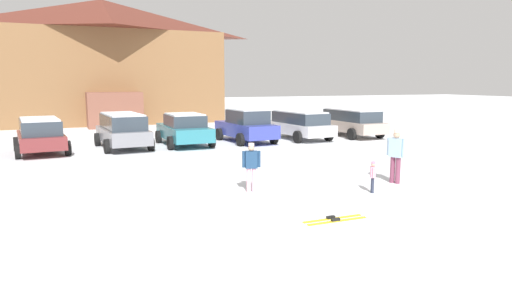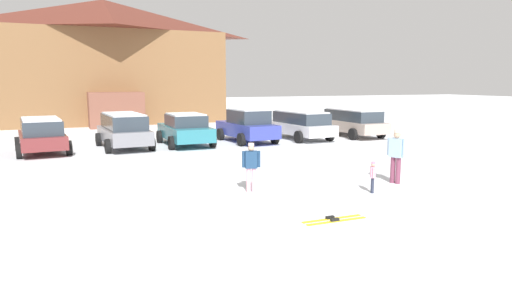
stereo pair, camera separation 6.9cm
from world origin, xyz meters
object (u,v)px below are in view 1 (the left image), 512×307
(parked_blue_hatchback, at_px, (246,126))
(pair_of_skis, at_px, (334,219))
(parked_grey_wagon, at_px, (123,130))
(skier_child_in_pink_snowsuit, at_px, (373,175))
(ski_lodge, at_px, (104,61))
(parked_teal_hatchback, at_px, (184,129))
(parked_maroon_van, at_px, (40,134))
(parked_beige_suv, at_px, (351,121))
(skier_teen_in_navy_coat, at_px, (251,164))
(parked_white_suv, at_px, (299,124))
(skier_adult_in_blue_parka, at_px, (396,153))

(parked_blue_hatchback, bearing_deg, pair_of_skis, -102.54)
(parked_grey_wagon, relative_size, skier_child_in_pink_snowsuit, 5.04)
(skier_child_in_pink_snowsuit, bearing_deg, parked_blue_hatchback, 87.06)
(parked_grey_wagon, bearing_deg, parked_blue_hatchback, -0.67)
(ski_lodge, relative_size, skier_child_in_pink_snowsuit, 19.56)
(parked_teal_hatchback, xyz_separation_m, pair_of_skis, (0.28, -13.40, -0.78))
(parked_maroon_van, bearing_deg, parked_beige_suv, 0.81)
(parked_beige_suv, height_order, pair_of_skis, parked_beige_suv)
(parked_blue_hatchback, bearing_deg, parked_maroon_van, -179.33)
(skier_teen_in_navy_coat, bearing_deg, parked_teal_hatchback, 87.34)
(parked_white_suv, distance_m, skier_child_in_pink_snowsuit, 12.15)
(parked_teal_hatchback, relative_size, parked_blue_hatchback, 0.99)
(parked_white_suv, xyz_separation_m, parked_beige_suv, (3.36, 0.09, 0.01))
(parked_grey_wagon, distance_m, pair_of_skis, 13.88)
(parked_grey_wagon, bearing_deg, parked_white_suv, -0.30)
(skier_child_in_pink_snowsuit, bearing_deg, parked_beige_suv, 58.87)
(ski_lodge, xyz_separation_m, skier_teen_in_navy_coat, (2.00, -26.04, -3.91))
(skier_adult_in_blue_parka, height_order, pair_of_skis, skier_adult_in_blue_parka)
(parked_grey_wagon, relative_size, parked_beige_suv, 0.93)
(parked_blue_hatchback, xyz_separation_m, skier_teen_in_navy_coat, (-3.74, -10.18, -0.07))
(parked_beige_suv, xyz_separation_m, skier_adult_in_blue_parka, (-5.65, -10.90, 0.09))
(ski_lodge, height_order, parked_blue_hatchback, ski_lodge)
(skier_adult_in_blue_parka, bearing_deg, parked_blue_hatchback, 94.27)
(parked_grey_wagon, height_order, skier_child_in_pink_snowsuit, parked_grey_wagon)
(parked_maroon_van, bearing_deg, skier_teen_in_navy_coat, -59.50)
(parked_blue_hatchback, bearing_deg, skier_teen_in_navy_coat, -110.16)
(parked_grey_wagon, distance_m, parked_white_suv, 9.27)
(ski_lodge, xyz_separation_m, parked_blue_hatchback, (5.74, -15.86, -3.85))
(skier_adult_in_blue_parka, relative_size, skier_child_in_pink_snowsuit, 1.87)
(parked_white_suv, bearing_deg, parked_grey_wagon, 179.70)
(parked_blue_hatchback, distance_m, skier_adult_in_blue_parka, 10.82)
(parked_blue_hatchback, distance_m, parked_beige_suv, 6.45)
(skier_child_in_pink_snowsuit, xyz_separation_m, pair_of_skis, (-2.39, -1.85, -0.48))
(ski_lodge, height_order, parked_teal_hatchback, ski_lodge)
(ski_lodge, bearing_deg, pair_of_skis, -84.62)
(parked_maroon_van, bearing_deg, skier_child_in_pink_snowsuit, -51.57)
(parked_teal_hatchback, height_order, pair_of_skis, parked_teal_hatchback)
(parked_teal_hatchback, relative_size, parked_white_suv, 0.93)
(skier_adult_in_blue_parka, height_order, skier_teen_in_navy_coat, skier_adult_in_blue_parka)
(parked_maroon_van, relative_size, parked_teal_hatchback, 0.98)
(pair_of_skis, bearing_deg, skier_adult_in_blue_parka, 34.65)
(parked_grey_wagon, height_order, parked_white_suv, parked_grey_wagon)
(parked_teal_hatchback, bearing_deg, skier_teen_in_navy_coat, -92.66)
(parked_grey_wagon, xyz_separation_m, parked_blue_hatchback, (6.17, -0.07, -0.03))
(parked_blue_hatchback, relative_size, parked_white_suv, 0.94)
(parked_blue_hatchback, bearing_deg, parked_teal_hatchback, -179.98)
(parked_teal_hatchback, bearing_deg, skier_child_in_pink_snowsuit, -76.98)
(skier_adult_in_blue_parka, height_order, skier_child_in_pink_snowsuit, skier_adult_in_blue_parka)
(ski_lodge, height_order, parked_beige_suv, ski_lodge)
(parked_teal_hatchback, bearing_deg, pair_of_skis, -88.79)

